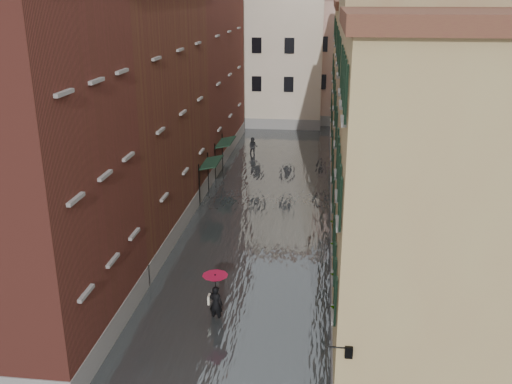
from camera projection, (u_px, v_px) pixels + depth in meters
The scene contains 16 objects.
ground at pixel (231, 319), 23.00m from camera, with size 120.00×120.00×0.00m, color #5E5E60.
floodwater at pixel (265, 205), 35.16m from camera, with size 10.00×60.00×0.20m, color #4A5052.
building_left_near at pixel (20, 174), 19.79m from camera, with size 6.00×8.00×13.00m, color maroon.
building_left_mid at pixel (127, 117), 30.18m from camera, with size 6.00×14.00×12.50m, color #552E1B.
building_left_far at pixel (191, 68), 44.00m from camera, with size 6.00×16.00×14.00m, color maroon.
building_right_near at pixel (432, 212), 18.44m from camera, with size 6.00×8.00×11.50m, color #A48354.
building_right_mid at pixel (396, 119), 28.51m from camera, with size 6.00×14.00×13.00m, color #9C8C5E.
building_right_far at pixel (374, 88), 42.82m from camera, with size 6.00×16.00×11.50m, color #A48354.
building_end_cream at pixel (262, 57), 56.84m from camera, with size 12.00×9.00×13.00m, color beige.
building_end_pink at pixel (352, 61), 57.85m from camera, with size 10.00×9.00×12.00m, color tan.
awning_near at pixel (211, 164), 35.38m from camera, with size 1.09×2.76×2.80m.
awning_far at pixel (225, 143), 40.25m from camera, with size 1.09×2.92×2.80m.
wall_lantern at pixel (348, 351), 15.89m from camera, with size 0.71×0.22×0.35m.
window_planters at pixel (338, 254), 20.70m from camera, with size 0.59×7.83×0.84m.
pedestrian_main at pixel (215, 292), 22.45m from camera, with size 1.02×1.02×2.06m.
pedestrian_far at pixel (253, 147), 45.94m from camera, with size 0.75×0.58×1.54m, color black.
Camera 1 is at (3.41, -19.76, 12.42)m, focal length 40.00 mm.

